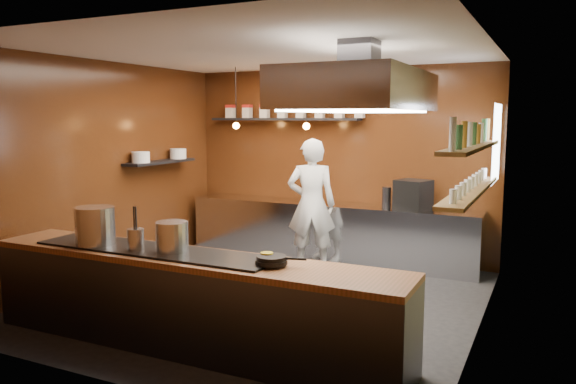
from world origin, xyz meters
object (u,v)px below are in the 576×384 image
Objects in this scene: stockpot_small at (172,237)px; espresso_machine at (413,195)px; extractor_hood at (359,90)px; chef at (311,204)px; stockpot_large at (95,226)px.

espresso_machine is (1.48, 3.70, 0.03)m from stockpot_small.
chef is at bearing 124.64° from extractor_hood.
extractor_hood is 1.04× the size of chef.
extractor_hood is 2.83m from chef.
espresso_machine is at bearing 68.22° from stockpot_small.
stockpot_large is at bearing -151.58° from extractor_hood.
stockpot_small is at bearing -93.77° from espresso_machine.
extractor_hood is at bearing 103.40° from chef.
espresso_machine is (0.01, 2.49, -1.39)m from extractor_hood.
extractor_hood is 2.37m from stockpot_small.
extractor_hood reaches higher than stockpot_large.
chef reaches higher than stockpot_small.
stockpot_small is 3.16m from chef.
chef is at bearing -140.35° from espresso_machine.
stockpot_small is 0.16× the size of chef.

